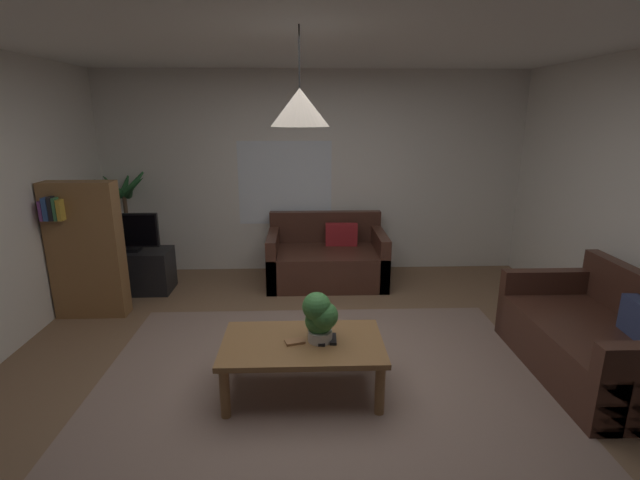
% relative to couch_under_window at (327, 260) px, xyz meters
% --- Properties ---
extents(floor, '(5.40, 5.29, 0.02)m').
position_rel_couch_under_window_xyz_m(floor, '(-0.15, -2.14, -0.28)').
color(floor, brown).
rests_on(floor, ground).
extents(rug, '(3.51, 2.91, 0.01)m').
position_rel_couch_under_window_xyz_m(rug, '(-0.15, -2.34, -0.27)').
color(rug, gray).
rests_on(rug, ground).
extents(wall_back, '(5.52, 0.06, 2.56)m').
position_rel_couch_under_window_xyz_m(wall_back, '(-0.15, 0.54, 1.01)').
color(wall_back, silver).
rests_on(wall_back, ground).
extents(ceiling, '(5.40, 5.29, 0.02)m').
position_rel_couch_under_window_xyz_m(ceiling, '(-0.15, -2.14, 2.30)').
color(ceiling, white).
extents(window_pane, '(1.20, 0.01, 1.07)m').
position_rel_couch_under_window_xyz_m(window_pane, '(-0.52, 0.50, 0.89)').
color(window_pane, white).
extents(couch_under_window, '(1.43, 0.89, 0.82)m').
position_rel_couch_under_window_xyz_m(couch_under_window, '(0.00, 0.00, 0.00)').
color(couch_under_window, '#47281E').
rests_on(couch_under_window, ground).
extents(couch_right_side, '(0.89, 1.52, 0.82)m').
position_rel_couch_under_window_xyz_m(couch_right_side, '(2.04, -2.19, -0.00)').
color(couch_right_side, '#47281E').
rests_on(couch_right_side, ground).
extents(coffee_table, '(1.19, 0.70, 0.42)m').
position_rel_couch_under_window_xyz_m(coffee_table, '(-0.30, -2.35, 0.08)').
color(coffee_table, olive).
rests_on(coffee_table, ground).
extents(book_on_table_0, '(0.16, 0.12, 0.02)m').
position_rel_couch_under_window_xyz_m(book_on_table_0, '(-0.35, -2.36, 0.15)').
color(book_on_table_0, '#99663F').
rests_on(book_on_table_0, coffee_table).
extents(remote_on_table_0, '(0.06, 0.16, 0.02)m').
position_rel_couch_under_window_xyz_m(remote_on_table_0, '(-0.07, -2.34, 0.15)').
color(remote_on_table_0, black).
rests_on(remote_on_table_0, coffee_table).
extents(remote_on_table_1, '(0.07, 0.16, 0.02)m').
position_rel_couch_under_window_xyz_m(remote_on_table_1, '(-0.15, -2.35, 0.15)').
color(remote_on_table_1, black).
rests_on(remote_on_table_1, coffee_table).
extents(potted_plant_on_table, '(0.26, 0.25, 0.38)m').
position_rel_couch_under_window_xyz_m(potted_plant_on_table, '(-0.17, -2.34, 0.34)').
color(potted_plant_on_table, beige).
rests_on(potted_plant_on_table, coffee_table).
extents(tv_stand, '(0.90, 0.44, 0.50)m').
position_rel_couch_under_window_xyz_m(tv_stand, '(-2.30, -0.24, -0.02)').
color(tv_stand, black).
rests_on(tv_stand, ground).
extents(tv, '(0.70, 0.16, 0.45)m').
position_rel_couch_under_window_xyz_m(tv, '(-2.30, -0.26, 0.45)').
color(tv, black).
rests_on(tv, tv_stand).
extents(potted_palm_corner, '(0.73, 0.87, 1.46)m').
position_rel_couch_under_window_xyz_m(potted_palm_corner, '(-2.50, 0.26, 0.40)').
color(potted_palm_corner, brown).
rests_on(potted_palm_corner, ground).
extents(bookshelf_corner, '(0.70, 0.31, 1.40)m').
position_rel_couch_under_window_xyz_m(bookshelf_corner, '(-2.48, -0.90, 0.44)').
color(bookshelf_corner, olive).
rests_on(bookshelf_corner, ground).
extents(pendant_lamp, '(0.38, 0.38, 0.61)m').
position_rel_couch_under_window_xyz_m(pendant_lamp, '(-0.30, -2.35, 1.80)').
color(pendant_lamp, black).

